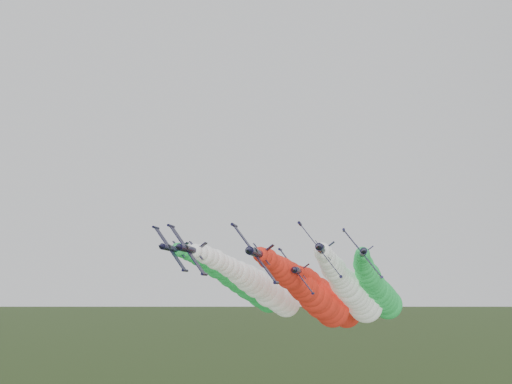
# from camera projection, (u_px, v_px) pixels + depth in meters

# --- Properties ---
(jet_lead) EXTENTS (16.93, 80.96, 20.56)m
(jet_lead) POSITION_uv_depth(u_px,v_px,m) (316.00, 297.00, 123.41)
(jet_lead) COLOR black
(jet_lead) RESTS_ON ground
(jet_inner_left) EXTENTS (16.51, 80.54, 20.14)m
(jet_inner_left) POSITION_uv_depth(u_px,v_px,m) (264.00, 289.00, 135.54)
(jet_inner_left) COLOR black
(jet_inner_left) RESTS_ON ground
(jet_inner_right) EXTENTS (17.06, 81.09, 20.69)m
(jet_inner_right) POSITION_uv_depth(u_px,v_px,m) (354.00, 293.00, 129.09)
(jet_inner_right) COLOR black
(jet_inner_right) RESTS_ON ground
(jet_outer_left) EXTENTS (16.73, 80.76, 20.36)m
(jet_outer_left) POSITION_uv_depth(u_px,v_px,m) (248.00, 286.00, 146.93)
(jet_outer_left) COLOR black
(jet_outer_left) RESTS_ON ground
(jet_outer_right) EXTENTS (16.83, 80.86, 20.46)m
(jet_outer_right) POSITION_uv_depth(u_px,v_px,m) (378.00, 291.00, 138.85)
(jet_outer_right) COLOR black
(jet_outer_right) RESTS_ON ground
(jet_trail) EXTENTS (17.12, 81.15, 20.75)m
(jet_trail) POSITION_uv_depth(u_px,v_px,m) (334.00, 302.00, 147.88)
(jet_trail) COLOR black
(jet_trail) RESTS_ON ground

